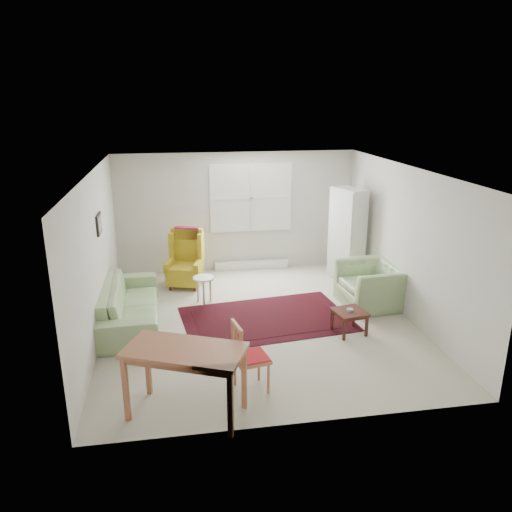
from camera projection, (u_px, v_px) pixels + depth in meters
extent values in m
cube|color=#B9B59E|center=(259.00, 322.00, 8.28)|extent=(5.00, 5.50, 0.01)
cube|color=white|center=(259.00, 171.00, 7.53)|extent=(5.00, 5.50, 0.01)
cube|color=beige|center=(237.00, 212.00, 10.49)|extent=(5.00, 0.04, 2.50)
cube|color=beige|center=(303.00, 324.00, 5.32)|extent=(5.00, 0.04, 2.50)
cube|color=beige|center=(96.00, 258.00, 7.51)|extent=(0.04, 5.50, 2.50)
cube|color=beige|center=(407.00, 242.00, 8.30)|extent=(0.04, 5.50, 2.50)
cube|color=white|center=(251.00, 198.00, 10.43)|extent=(1.72, 0.06, 1.42)
cube|color=white|center=(251.00, 198.00, 10.42)|extent=(1.60, 0.02, 1.30)
cube|color=silver|center=(252.00, 265.00, 10.81)|extent=(1.60, 0.12, 0.18)
cube|color=black|center=(99.00, 224.00, 7.86)|extent=(0.03, 0.42, 0.32)
cube|color=#A1894A|center=(100.00, 224.00, 7.86)|extent=(0.01, 0.34, 0.24)
imported|color=#8CA970|center=(129.00, 296.00, 8.12)|extent=(0.97, 2.32, 0.93)
imported|color=#8CA970|center=(372.00, 281.00, 8.85)|extent=(1.10, 1.23, 0.89)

